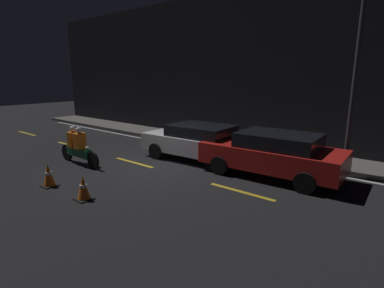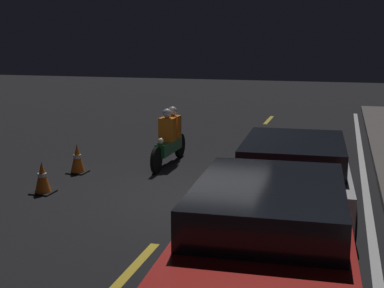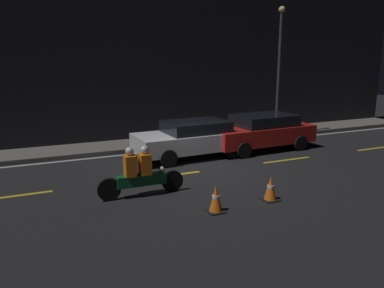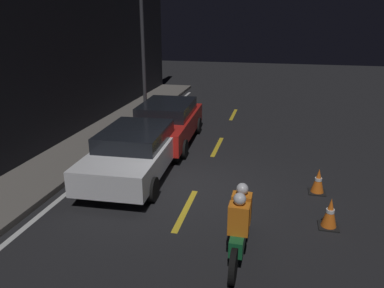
{
  "view_description": "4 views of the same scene",
  "coord_description": "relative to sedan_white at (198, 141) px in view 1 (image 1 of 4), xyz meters",
  "views": [
    {
      "loc": [
        7.32,
        -6.86,
        3.12
      ],
      "look_at": [
        1.67,
        0.11,
        1.07
      ],
      "focal_mm": 28.0,
      "sensor_mm": 36.0,
      "label": 1
    },
    {
      "loc": [
        9.56,
        2.55,
        3.03
      ],
      "look_at": [
        1.24,
        0.21,
        1.29
      ],
      "focal_mm": 50.0,
      "sensor_mm": 36.0,
      "label": 2
    },
    {
      "loc": [
        -4.96,
        -10.54,
        3.58
      ],
      "look_at": [
        -0.48,
        -0.49,
        1.07
      ],
      "focal_mm": 35.0,
      "sensor_mm": 36.0,
      "label": 3
    },
    {
      "loc": [
        -8.4,
        -1.86,
        4.22
      ],
      "look_at": [
        0.88,
        0.28,
        0.95
      ],
      "focal_mm": 35.0,
      "sensor_mm": 36.0,
      "label": 4
    }
  ],
  "objects": [
    {
      "name": "traffic_cone_near",
      "position": [
        -1.58,
        -4.93,
        -0.4
      ],
      "size": [
        0.41,
        0.41,
        0.67
      ],
      "color": "black",
      "rests_on": "ground"
    },
    {
      "name": "lane_dash_b",
      "position": [
        -6.05,
        -1.82,
        -0.72
      ],
      "size": [
        2.0,
        0.14,
        0.01
      ],
      "color": "gold",
      "rests_on": "ground"
    },
    {
      "name": "traffic_cone_mid",
      "position": [
        0.06,
        -4.84,
        -0.41
      ],
      "size": [
        0.42,
        0.42,
        0.64
      ],
      "color": "black",
      "rests_on": "ground"
    },
    {
      "name": "street_lamp",
      "position": [
        4.81,
        1.39,
        2.51
      ],
      "size": [
        0.28,
        0.28,
        5.76
      ],
      "color": "#333338",
      "rests_on": "ground"
    },
    {
      "name": "lane_dash_a",
      "position": [
        -10.55,
        -1.82,
        -0.72
      ],
      "size": [
        2.0,
        0.14,
        0.01
      ],
      "color": "gold",
      "rests_on": "ground"
    },
    {
      "name": "sedan_white",
      "position": [
        0.0,
        0.0,
        0.0
      ],
      "size": [
        4.2,
        2.09,
        1.34
      ],
      "rotation": [
        0.0,
        0.0,
        3.19
      ],
      "color": "silver",
      "rests_on": "ground"
    },
    {
      "name": "lane_solid_kerb",
      "position": [
        -0.55,
        1.29,
        -0.72
      ],
      "size": [
        25.2,
        0.14,
        0.01
      ],
      "color": "silver",
      "rests_on": "ground"
    },
    {
      "name": "ground_plane",
      "position": [
        -0.55,
        -1.82,
        -0.73
      ],
      "size": [
        56.0,
        56.0,
        0.0
      ],
      "primitive_type": "plane",
      "color": "black"
    },
    {
      "name": "raised_curb",
      "position": [
        -0.55,
        2.46,
        -0.65
      ],
      "size": [
        28.0,
        1.84,
        0.15
      ],
      "color": "#605B56",
      "rests_on": "ground"
    },
    {
      "name": "lane_dash_c",
      "position": [
        -1.55,
        -1.82,
        -0.72
      ],
      "size": [
        2.0,
        0.14,
        0.01
      ],
      "color": "gold",
      "rests_on": "ground"
    },
    {
      "name": "building_front",
      "position": [
        -0.55,
        3.53,
        2.68
      ],
      "size": [
        28.0,
        0.3,
        6.81
      ],
      "color": "black",
      "rests_on": "ground"
    },
    {
      "name": "lane_dash_d",
      "position": [
        2.95,
        -1.82,
        -0.72
      ],
      "size": [
        2.0,
        0.14,
        0.01
      ],
      "color": "gold",
      "rests_on": "ground"
    },
    {
      "name": "motorcycle",
      "position": [
        -2.94,
        -3.19,
        -0.09
      ],
      "size": [
        2.34,
        0.37,
        1.37
      ],
      "rotation": [
        0.0,
        0.0,
        -0.01
      ],
      "color": "black",
      "rests_on": "ground"
    },
    {
      "name": "taxi_red",
      "position": [
        3.0,
        -0.01,
        0.02
      ],
      "size": [
        4.41,
        2.13,
        1.4
      ],
      "rotation": [
        0.0,
        0.0,
        3.19
      ],
      "color": "red",
      "rests_on": "ground"
    }
  ]
}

